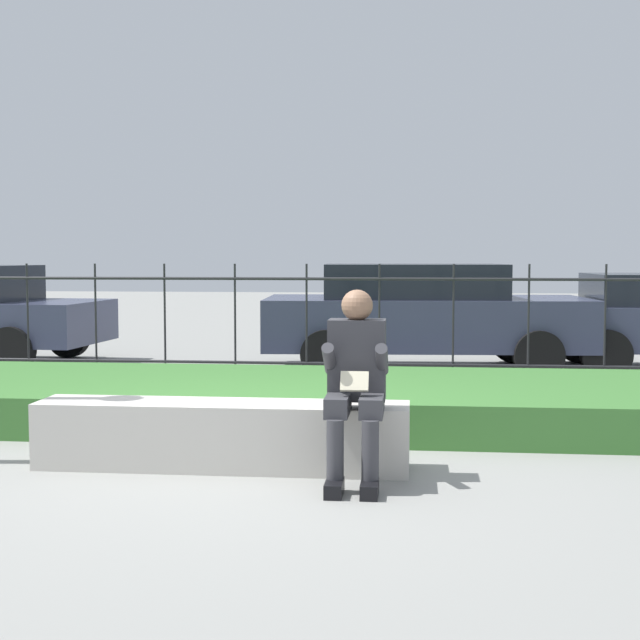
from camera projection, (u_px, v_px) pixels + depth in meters
The scene contains 6 objects.
ground_plane at pixel (241, 468), 6.24m from camera, with size 60.00×60.00×0.00m, color gray.
stone_bench at pixel (222, 439), 6.24m from camera, with size 2.61×0.47×0.47m.
person_seated_reader at pixel (356, 377), 5.84m from camera, with size 0.42×0.73×1.26m.
grass_berm at pixel (281, 400), 8.11m from camera, with size 10.97×2.40×0.35m.
iron_fence at pixel (307, 323), 9.99m from camera, with size 8.97×0.03×1.40m.
car_parked_center at pixel (423, 314), 11.57m from camera, with size 4.24×2.20×1.38m.
Camera 1 is at (1.19, -6.06, 1.49)m, focal length 50.00 mm.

